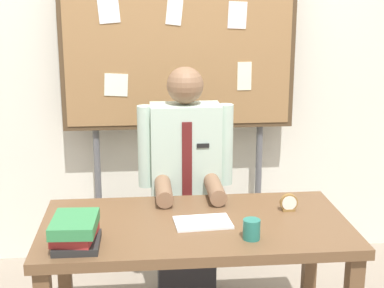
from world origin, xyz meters
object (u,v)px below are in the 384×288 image
object	(u,v)px
book_stack	(75,232)
coffee_mug	(252,229)
person	(186,196)
open_notebook	(203,222)
desk	(195,240)
bulletin_board	(179,49)
desk_clock	(289,203)

from	to	relation	value
book_stack	coffee_mug	world-z (taller)	book_stack
person	open_notebook	size ratio (longest dim) A/B	5.28
coffee_mug	open_notebook	bearing A→B (deg)	135.44
book_stack	coffee_mug	xyz separation A→B (m)	(0.79, 0.00, -0.02)
desk	open_notebook	xyz separation A→B (m)	(0.03, -0.02, 0.10)
bulletin_board	person	bearing A→B (deg)	-89.99
bulletin_board	coffee_mug	xyz separation A→B (m)	(0.23, -1.30, -0.69)
person	book_stack	bearing A→B (deg)	-124.76
person	coffee_mug	world-z (taller)	person
person	bulletin_board	size ratio (longest dim) A/B	0.70
bulletin_board	desk_clock	bearing A→B (deg)	-63.11
desk	open_notebook	size ratio (longest dim) A/B	5.53
book_stack	desk	bearing A→B (deg)	21.48
desk	person	size ratio (longest dim) A/B	1.05
desk	desk_clock	xyz separation A→B (m)	(0.49, 0.11, 0.14)
open_notebook	coffee_mug	xyz separation A→B (m)	(0.20, -0.20, 0.04)
book_stack	open_notebook	size ratio (longest dim) A/B	1.00
open_notebook	desk_clock	distance (m)	0.48
bulletin_board	desk_clock	world-z (taller)	bulletin_board
desk	book_stack	bearing A→B (deg)	-158.52
book_stack	open_notebook	xyz separation A→B (m)	(0.59, 0.20, -0.06)
open_notebook	desk_clock	world-z (taller)	desk_clock
book_stack	coffee_mug	distance (m)	0.79
book_stack	person	bearing A→B (deg)	55.24
desk_clock	bulletin_board	bearing A→B (deg)	116.89
coffee_mug	book_stack	bearing A→B (deg)	-179.98
bulletin_board	desk_clock	xyz separation A→B (m)	(0.49, -0.97, -0.70)
desk	open_notebook	distance (m)	0.11
desk	bulletin_board	bearing A→B (deg)	90.00
desk	open_notebook	bearing A→B (deg)	-30.53
book_stack	open_notebook	world-z (taller)	book_stack
bulletin_board	book_stack	world-z (taller)	bulletin_board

